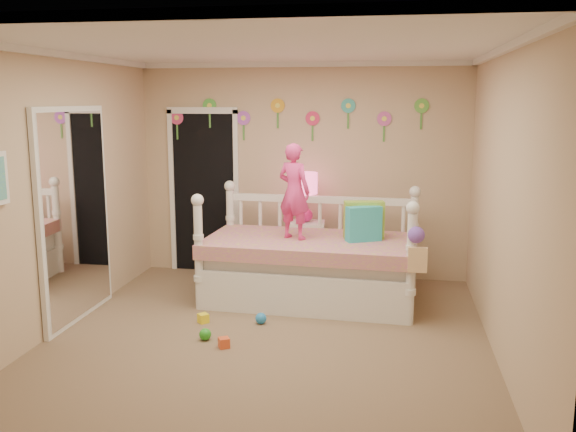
% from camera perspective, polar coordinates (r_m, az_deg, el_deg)
% --- Properties ---
extents(floor, '(4.00, 4.50, 0.01)m').
position_cam_1_polar(floor, '(5.79, -2.00, -11.32)').
color(floor, '#7F684C').
rests_on(floor, ground).
extents(ceiling, '(4.00, 4.50, 0.01)m').
position_cam_1_polar(ceiling, '(5.39, -2.18, 15.24)').
color(ceiling, white).
rests_on(ceiling, floor).
extents(back_wall, '(4.00, 0.01, 2.60)m').
position_cam_1_polar(back_wall, '(7.64, 1.32, 4.11)').
color(back_wall, tan).
rests_on(back_wall, floor).
extents(left_wall, '(0.01, 4.50, 2.60)m').
position_cam_1_polar(left_wall, '(6.16, -20.63, 1.87)').
color(left_wall, tan).
rests_on(left_wall, floor).
extents(right_wall, '(0.01, 4.50, 2.60)m').
position_cam_1_polar(right_wall, '(5.41, 19.13, 0.84)').
color(right_wall, tan).
rests_on(right_wall, floor).
extents(crown_molding, '(4.00, 4.50, 0.06)m').
position_cam_1_polar(crown_molding, '(5.39, -2.18, 14.92)').
color(crown_molding, white).
rests_on(crown_molding, ceiling).
extents(daybed, '(2.34, 1.34, 1.24)m').
position_cam_1_polar(daybed, '(6.75, 2.08, -2.63)').
color(daybed, white).
rests_on(daybed, floor).
extents(pillow_turquoise, '(0.39, 0.28, 0.37)m').
position_cam_1_polar(pillow_turquoise, '(6.61, 6.92, -0.72)').
color(pillow_turquoise, teal).
rests_on(pillow_turquoise, daybed).
extents(pillow_lime, '(0.45, 0.23, 0.40)m').
position_cam_1_polar(pillow_lime, '(6.75, 6.94, -0.35)').
color(pillow_lime, '#91BE3A').
rests_on(pillow_lime, daybed).
extents(child, '(0.44, 0.38, 1.02)m').
position_cam_1_polar(child, '(6.63, 0.56, 2.26)').
color(child, '#EC3586').
rests_on(child, daybed).
extents(nightstand, '(0.46, 0.37, 0.73)m').
position_cam_1_polar(nightstand, '(7.52, 1.64, -3.25)').
color(nightstand, white).
rests_on(nightstand, floor).
extents(table_lamp, '(0.27, 0.27, 0.59)m').
position_cam_1_polar(table_lamp, '(7.38, 1.67, 2.45)').
color(table_lamp, '#DE1D79').
rests_on(table_lamp, nightstand).
extents(closet_doorway, '(0.90, 0.04, 2.07)m').
position_cam_1_polar(closet_doorway, '(7.94, -7.68, 2.33)').
color(closet_doorway, black).
rests_on(closet_doorway, back_wall).
extents(flower_decals, '(3.40, 0.02, 0.50)m').
position_cam_1_polar(flower_decals, '(7.60, 0.65, 8.91)').
color(flower_decals, '#B2668C').
rests_on(flower_decals, back_wall).
extents(mirror_closet, '(0.07, 1.30, 2.10)m').
position_cam_1_polar(mirror_closet, '(6.44, -18.85, 0.08)').
color(mirror_closet, white).
rests_on(mirror_closet, left_wall).
extents(hanging_bag, '(0.20, 0.16, 0.36)m').
position_cam_1_polar(hanging_bag, '(6.03, 11.58, -3.13)').
color(hanging_bag, beige).
rests_on(hanging_bag, daybed).
extents(toy_scatter, '(1.05, 1.44, 0.11)m').
position_cam_1_polar(toy_scatter, '(5.88, -6.33, -10.46)').
color(toy_scatter, '#996666').
rests_on(toy_scatter, floor).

